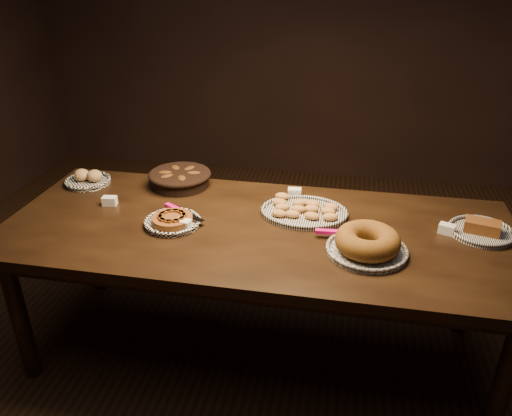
% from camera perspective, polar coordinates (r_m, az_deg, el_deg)
% --- Properties ---
extents(ground, '(5.00, 5.00, 0.00)m').
position_cam_1_polar(ground, '(2.78, 0.16, -15.78)').
color(ground, black).
rests_on(ground, ground).
extents(buffet_table, '(2.40, 1.00, 0.75)m').
position_cam_1_polar(buffet_table, '(2.38, 0.19, -3.67)').
color(buffet_table, black).
rests_on(buffet_table, ground).
extents(apple_tart_plate, '(0.29, 0.29, 0.05)m').
position_cam_1_polar(apple_tart_plate, '(2.38, -9.51, -1.43)').
color(apple_tart_plate, white).
rests_on(apple_tart_plate, buffet_table).
extents(madeleine_platter, '(0.42, 0.34, 0.05)m').
position_cam_1_polar(madeleine_platter, '(2.45, 5.48, -0.32)').
color(madeleine_platter, black).
rests_on(madeleine_platter, buffet_table).
extents(bundt_cake_plate, '(0.40, 0.35, 0.11)m').
position_cam_1_polar(bundt_cake_plate, '(2.17, 12.59, -3.98)').
color(bundt_cake_plate, black).
rests_on(bundt_cake_plate, buffet_table).
extents(croissant_basket, '(0.40, 0.40, 0.09)m').
position_cam_1_polar(croissant_basket, '(2.77, -8.70, 3.49)').
color(croissant_basket, black).
rests_on(croissant_basket, buffet_table).
extents(bread_roll_plate, '(0.25, 0.25, 0.08)m').
position_cam_1_polar(bread_roll_plate, '(2.93, -18.64, 3.14)').
color(bread_roll_plate, white).
rests_on(bread_roll_plate, buffet_table).
extents(loaf_plate, '(0.29, 0.29, 0.07)m').
position_cam_1_polar(loaf_plate, '(2.49, 24.37, -2.31)').
color(loaf_plate, black).
rests_on(loaf_plate, buffet_table).
extents(tent_cards, '(1.72, 0.50, 0.04)m').
position_cam_1_polar(tent_cards, '(2.39, 2.10, -0.80)').
color(tent_cards, white).
rests_on(tent_cards, buffet_table).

